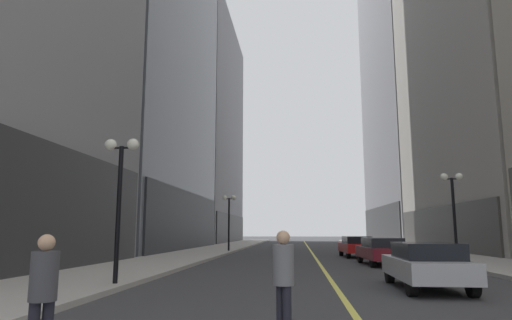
% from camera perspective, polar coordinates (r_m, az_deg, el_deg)
% --- Properties ---
extents(ground_plane, '(200.00, 200.00, 0.00)m').
position_cam_1_polar(ground_plane, '(38.47, 7.07, -11.55)').
color(ground_plane, '#38383A').
extents(sidewalk_left, '(4.50, 78.00, 0.15)m').
position_cam_1_polar(sidewalk_left, '(39.11, -5.36, -11.43)').
color(sidewalk_left, '#ADA8A0').
rests_on(sidewalk_left, ground).
extents(sidewalk_right, '(4.50, 78.00, 0.15)m').
position_cam_1_polar(sidewalk_right, '(39.58, 19.31, -10.94)').
color(sidewalk_right, '#ADA8A0').
rests_on(sidewalk_right, ground).
extents(lane_centre_stripe, '(0.16, 70.00, 0.01)m').
position_cam_1_polar(lane_centre_stripe, '(38.47, 7.07, -11.54)').
color(lane_centre_stripe, '#E5D64C').
rests_on(lane_centre_stripe, ground).
extents(building_left_far, '(12.98, 26.00, 33.14)m').
position_cam_1_polar(building_left_far, '(67.02, -8.50, 3.75)').
color(building_left_far, gray).
rests_on(building_left_far, ground).
extents(building_right_far, '(13.03, 26.00, 62.03)m').
position_cam_1_polar(building_right_far, '(72.14, 19.99, 15.36)').
color(building_right_far, gray).
rests_on(building_right_far, ground).
extents(car_silver, '(1.81, 4.26, 1.32)m').
position_cam_1_polar(car_silver, '(13.88, 21.07, -12.41)').
color(car_silver, '#B7B7BC').
rests_on(car_silver, ground).
extents(car_maroon, '(1.96, 4.66, 1.32)m').
position_cam_1_polar(car_maroon, '(23.06, 15.91, -11.13)').
color(car_maroon, maroon).
rests_on(car_maroon, ground).
extents(car_red, '(1.93, 4.27, 1.32)m').
position_cam_1_polar(car_red, '(29.43, 12.82, -10.75)').
color(car_red, '#B21919').
rests_on(car_red, ground).
extents(pedestrian_in_grey_suit, '(0.48, 0.48, 1.66)m').
position_cam_1_polar(pedestrian_in_grey_suit, '(7.22, 3.57, -14.60)').
color(pedestrian_in_grey_suit, black).
rests_on(pedestrian_in_grey_suit, ground).
extents(pedestrian_with_orange_bag, '(0.48, 0.48, 1.61)m').
position_cam_1_polar(pedestrian_with_orange_bag, '(6.37, -25.78, -14.74)').
color(pedestrian_with_orange_bag, black).
rests_on(pedestrian_with_orange_bag, ground).
extents(street_lamp_left_near, '(1.06, 0.36, 4.43)m').
position_cam_1_polar(street_lamp_left_near, '(13.91, -17.12, -2.11)').
color(street_lamp_left_near, black).
rests_on(street_lamp_left_near, ground).
extents(street_lamp_left_far, '(1.06, 0.36, 4.43)m').
position_cam_1_polar(street_lamp_left_far, '(34.76, -3.51, -6.49)').
color(street_lamp_left_far, black).
rests_on(street_lamp_left_far, ground).
extents(street_lamp_right_mid, '(1.06, 0.36, 4.43)m').
position_cam_1_polar(street_lamp_right_mid, '(23.37, 24.09, -4.42)').
color(street_lamp_right_mid, black).
rests_on(street_lamp_right_mid, ground).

